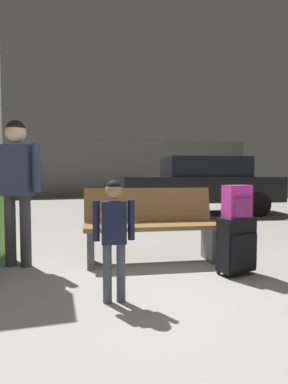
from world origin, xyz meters
name	(u,v)px	position (x,y,z in m)	size (l,w,h in m)	color
ground_plane	(98,230)	(0.00, 4.00, -0.05)	(18.00, 18.00, 0.10)	gray
garage_back_wall	(73,167)	(0.00, 12.86, 1.40)	(18.00, 0.12, 2.80)	slate
bench	(151,225)	(0.30, 1.39, 0.44)	(1.65, 0.71, 0.89)	brown
suitcase	(237,245)	(1.01, 0.64, 0.32)	(0.41, 0.30, 0.60)	black
backpack_bright	(237,202)	(1.01, 0.64, 0.77)	(0.30, 0.22, 0.34)	#D833A5
child	(114,228)	(-0.36, 0.28, 0.62)	(0.34, 0.21, 1.01)	#4C5160
adult	(17,177)	(-1.23, 1.59, 1.03)	(0.53, 0.31, 1.66)	#38383D
parked_car_near	(200,184)	(2.92, 5.51, 0.81)	(4.29, 2.24, 1.51)	black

